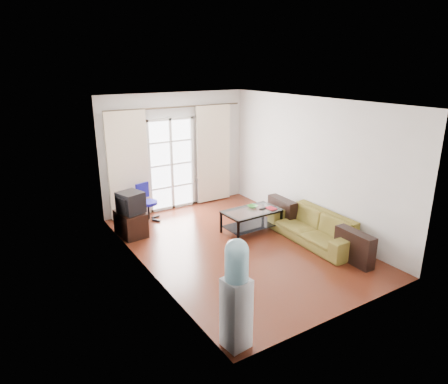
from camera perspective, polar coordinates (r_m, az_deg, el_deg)
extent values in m
plane|color=#5E2716|center=(7.70, 1.91, -7.60)|extent=(5.20, 5.20, 0.00)
plane|color=white|center=(6.97, 2.14, 12.85)|extent=(5.20, 5.20, 0.00)
cube|color=silver|center=(9.42, -6.90, 5.76)|extent=(3.60, 0.02, 2.70)
cube|color=silver|center=(5.38, 17.73, -4.39)|extent=(3.60, 0.02, 2.70)
cube|color=silver|center=(6.43, -11.41, -0.25)|extent=(0.02, 5.20, 2.70)
cube|color=silver|center=(8.33, 12.36, 3.86)|extent=(0.02, 5.20, 2.70)
cube|color=white|center=(9.39, -7.56, 3.96)|extent=(1.01, 0.02, 2.04)
cube|color=white|center=(9.37, -7.51, 3.94)|extent=(1.16, 0.06, 2.15)
cylinder|color=#4C3F2D|center=(9.17, -6.87, 11.95)|extent=(3.30, 0.04, 0.04)
cube|color=beige|center=(8.91, -13.52, 3.70)|extent=(0.90, 0.07, 2.35)
cube|color=beige|center=(9.78, -1.52, 5.43)|extent=(0.90, 0.07, 2.35)
cube|color=#99989B|center=(9.95, -2.28, 0.46)|extent=(0.64, 0.12, 0.64)
imported|color=brown|center=(7.94, 12.77, -4.92)|extent=(2.05, 0.92, 0.58)
cube|color=silver|center=(8.13, 3.96, -2.68)|extent=(1.17, 0.69, 0.01)
cube|color=black|center=(8.24, 3.91, -4.75)|extent=(1.11, 0.63, 0.01)
cube|color=black|center=(7.69, 2.04, -5.74)|extent=(0.04, 0.04, 0.46)
cube|color=black|center=(8.33, 8.18, -4.01)|extent=(0.04, 0.04, 0.46)
cube|color=black|center=(8.14, -0.42, -4.33)|extent=(0.04, 0.04, 0.46)
cube|color=black|center=(8.75, 5.58, -2.81)|extent=(0.04, 0.04, 0.46)
imported|color=#398831|center=(8.27, 4.08, -2.08)|extent=(0.28, 0.28, 0.05)
imported|color=#9F2213|center=(8.19, 6.31, -2.45)|extent=(0.17, 0.22, 0.02)
cube|color=black|center=(8.21, 5.56, -2.39)|extent=(0.17, 0.06, 0.02)
cube|color=black|center=(8.24, -13.16, -4.42)|extent=(0.52, 0.72, 0.50)
cube|color=black|center=(8.06, -13.19, -1.45)|extent=(0.53, 0.56, 0.42)
cube|color=#0C19E5|center=(8.18, -11.98, -1.08)|extent=(0.12, 0.35, 0.31)
cube|color=black|center=(7.97, -14.24, -1.77)|extent=(0.21, 0.33, 0.27)
cylinder|color=black|center=(8.94, -10.71, -2.74)|extent=(0.05, 0.05, 0.42)
cylinder|color=navy|center=(8.87, -10.78, -1.53)|extent=(0.40, 0.40, 0.06)
cube|color=navy|center=(8.93, -11.59, 0.21)|extent=(0.33, 0.14, 0.34)
cube|color=silver|center=(5.00, 1.75, -16.92)|extent=(0.32, 0.32, 0.92)
cylinder|color=#96D2E9|center=(4.66, 1.82, -10.40)|extent=(0.28, 0.28, 0.37)
sphere|color=#96D2E9|center=(4.58, 1.85, -8.37)|extent=(0.28, 0.28, 0.28)
cube|color=black|center=(4.91, 3.12, -13.28)|extent=(0.05, 0.12, 0.10)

